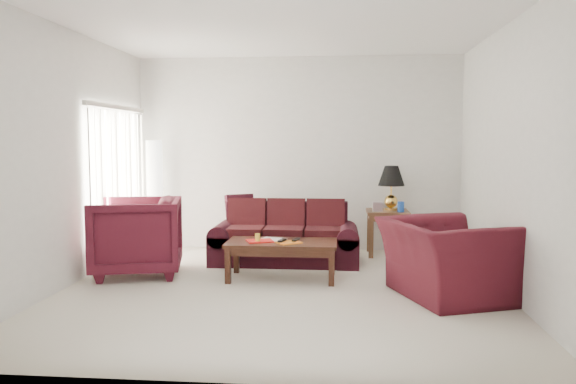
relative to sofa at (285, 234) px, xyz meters
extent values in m
plane|color=beige|center=(0.10, -1.43, -0.42)|extent=(5.00, 5.00, 0.00)
cube|color=silver|center=(-2.32, -0.13, 0.66)|extent=(0.10, 2.00, 2.16)
cube|color=black|center=(-0.76, 0.70, 0.26)|extent=(0.47, 0.38, 0.44)
cube|color=white|center=(1.31, 0.56, 0.33)|extent=(0.15, 0.07, 0.14)
cylinder|color=#174199|center=(1.64, 0.54, 0.33)|extent=(0.11, 0.11, 0.15)
cube|color=silver|center=(1.35, 0.93, 0.34)|extent=(0.16, 0.19, 0.06)
imported|color=#3F0E19|center=(-1.81, -0.85, 0.08)|extent=(1.30, 1.28, 0.99)
imported|color=#410F17|center=(1.90, -1.56, 0.00)|extent=(1.51, 1.60, 0.84)
cube|color=red|center=(-0.22, -0.96, 0.06)|extent=(0.37, 0.32, 0.02)
cube|color=white|center=(-0.07, -0.84, 0.06)|extent=(0.35, 0.31, 0.02)
cube|color=orange|center=(0.15, -1.02, 0.06)|extent=(0.34, 0.33, 0.02)
cube|color=black|center=(0.06, -1.00, 0.08)|extent=(0.10, 0.19, 0.02)
cube|color=black|center=(0.22, -0.94, 0.08)|extent=(0.09, 0.18, 0.02)
cylinder|color=yellow|center=(-0.24, -1.01, 0.11)|extent=(0.08, 0.08, 0.11)
camera|label=1|loc=(0.75, -7.67, 1.27)|focal=35.00mm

